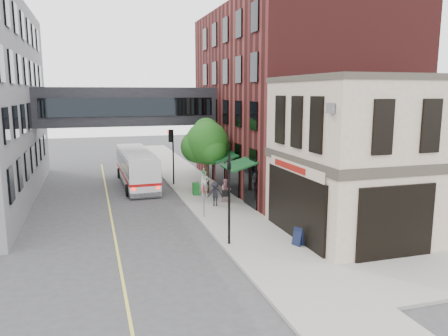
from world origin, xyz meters
TOP-DOWN VIEW (x-y plane):
  - ground at (0.00, 0.00)m, footprint 120.00×120.00m
  - sidewalk_main at (2.00, 14.00)m, footprint 4.00×60.00m
  - corner_building at (8.97, 2.00)m, footprint 10.19×8.12m
  - brick_building at (9.98, 15.00)m, footprint 13.76×18.00m
  - skyway_bridge at (-3.00, 18.00)m, footprint 14.00×3.18m
  - traffic_signal_near at (0.37, 2.00)m, footprint 0.44×0.22m
  - traffic_signal_far at (0.26, 17.00)m, footprint 0.53×0.28m
  - street_sign_pole at (0.39, 7.00)m, footprint 0.08×0.75m
  - street_tree at (2.19, 13.22)m, footprint 3.80×3.20m
  - lane_marking at (-5.00, 10.00)m, footprint 0.12×40.00m
  - bus at (-2.47, 18.21)m, footprint 2.72×10.58m
  - pedestrian_a at (1.86, 12.43)m, footprint 0.73×0.54m
  - pedestrian_b at (2.77, 10.14)m, footprint 0.86×0.71m
  - pedestrian_c at (1.77, 9.31)m, footprint 1.21×0.96m
  - newspaper_box at (1.26, 12.72)m, footprint 0.47×0.42m
  - sandwich_board at (3.60, 0.77)m, footprint 0.51×0.60m

SIDE VIEW (x-z plane):
  - ground at x=0.00m, z-range 0.00..0.00m
  - lane_marking at x=-5.00m, z-range 0.00..0.01m
  - sidewalk_main at x=2.00m, z-range 0.00..0.15m
  - sandwich_board at x=3.60m, z-range 0.15..1.06m
  - newspaper_box at x=1.26m, z-range 0.15..1.08m
  - pedestrian_b at x=2.77m, z-range 0.15..1.75m
  - pedestrian_c at x=1.77m, z-range 0.15..1.79m
  - pedestrian_a at x=1.86m, z-range 0.15..1.97m
  - bus at x=-2.47m, z-range 0.17..3.01m
  - street_sign_pole at x=0.39m, z-range 0.43..3.43m
  - traffic_signal_near at x=0.37m, z-range 0.68..5.28m
  - traffic_signal_far at x=0.26m, z-range 1.09..5.59m
  - street_tree at x=2.19m, z-range 1.11..6.71m
  - corner_building at x=8.97m, z-range -0.01..8.44m
  - skyway_bridge at x=-3.00m, z-range 5.00..8.00m
  - brick_building at x=9.98m, z-range -0.01..13.99m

